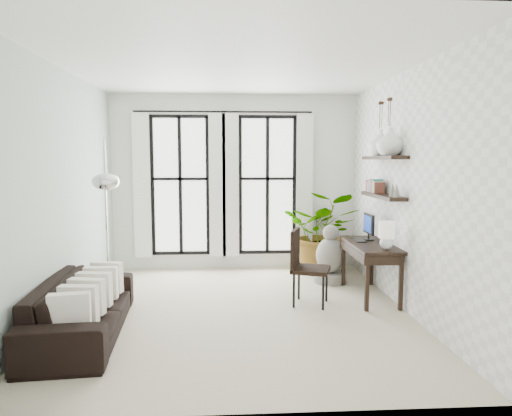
{
  "coord_description": "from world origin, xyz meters",
  "views": [
    {
      "loc": [
        -0.1,
        -5.94,
        2.01
      ],
      "look_at": [
        0.26,
        0.3,
        1.36
      ],
      "focal_mm": 32.0,
      "sensor_mm": 36.0,
      "label": 1
    }
  ],
  "objects": [
    {
      "name": "throw_pillows",
      "position": [
        -1.7,
        -0.74,
        0.5
      ],
      "size": [
        0.4,
        1.52,
        0.4
      ],
      "color": "white",
      "rests_on": "sofa"
    },
    {
      "name": "sofa",
      "position": [
        -1.8,
        -0.74,
        0.33
      ],
      "size": [
        1.06,
        2.3,
        0.65
      ],
      "primitive_type": "imported",
      "rotation": [
        0.0,
        0.0,
        1.65
      ],
      "color": "black",
      "rests_on": "floor"
    },
    {
      "name": "wall_left",
      "position": [
        -2.25,
        0.0,
        1.6
      ],
      "size": [
        0.0,
        5.0,
        5.0
      ],
      "primitive_type": "plane",
      "rotation": [
        1.57,
        0.0,
        1.57
      ],
      "color": "#A9BDAE",
      "rests_on": "floor"
    },
    {
      "name": "wall_back",
      "position": [
        0.0,
        2.5,
        1.6
      ],
      "size": [
        4.5,
        0.0,
        4.5
      ],
      "primitive_type": "plane",
      "rotation": [
        1.57,
        0.0,
        0.0
      ],
      "color": "white",
      "rests_on": "floor"
    },
    {
      "name": "desk",
      "position": [
        1.94,
        0.47,
        0.75
      ],
      "size": [
        0.58,
        1.36,
        1.2
      ],
      "color": "black",
      "rests_on": "floor"
    },
    {
      "name": "wall_shelves",
      "position": [
        2.11,
        0.55,
        1.73
      ],
      "size": [
        0.25,
        1.3,
        0.6
      ],
      "color": "black",
      "rests_on": "wall_right"
    },
    {
      "name": "plant",
      "position": [
        1.57,
        2.02,
        0.74
      ],
      "size": [
        1.66,
        1.56,
        1.47
      ],
      "primitive_type": "imported",
      "rotation": [
        0.0,
        0.0,
        -0.38
      ],
      "color": "#2D7228",
      "rests_on": "floor"
    },
    {
      "name": "floor",
      "position": [
        0.0,
        0.0,
        0.0
      ],
      "size": [
        5.0,
        5.0,
        0.0
      ],
      "primitive_type": "plane",
      "color": "beige",
      "rests_on": "ground"
    },
    {
      "name": "arc_lamp",
      "position": [
        -1.7,
        0.04,
        1.79
      ],
      "size": [
        0.73,
        1.78,
        2.3
      ],
      "color": "silver",
      "rests_on": "floor"
    },
    {
      "name": "vase_b",
      "position": [
        2.11,
        0.67,
        2.27
      ],
      "size": [
        0.37,
        0.37,
        0.38
      ],
      "primitive_type": "imported",
      "color": "white",
      "rests_on": "shelf_upper"
    },
    {
      "name": "wall_right",
      "position": [
        2.25,
        0.0,
        1.6
      ],
      "size": [
        0.0,
        5.0,
        5.0
      ],
      "primitive_type": "plane",
      "rotation": [
        1.57,
        0.0,
        -1.57
      ],
      "color": "white",
      "rests_on": "floor"
    },
    {
      "name": "windows",
      "position": [
        -0.2,
        2.43,
        1.56
      ],
      "size": [
        3.26,
        0.13,
        2.65
      ],
      "color": "white",
      "rests_on": "wall_back"
    },
    {
      "name": "desk_chair",
      "position": [
        0.93,
        0.26,
        0.6
      ],
      "size": [
        0.63,
        0.63,
        1.05
      ],
      "rotation": [
        0.0,
        0.0,
        -0.32
      ],
      "color": "black",
      "rests_on": "floor"
    },
    {
      "name": "ceiling",
      "position": [
        0.0,
        0.0,
        3.2
      ],
      "size": [
        5.0,
        5.0,
        0.0
      ],
      "primitive_type": "plane",
      "color": "white",
      "rests_on": "wall_back"
    },
    {
      "name": "vase_a",
      "position": [
        2.11,
        0.27,
        2.27
      ],
      "size": [
        0.37,
        0.37,
        0.38
      ],
      "primitive_type": "imported",
      "color": "white",
      "rests_on": "shelf_upper"
    },
    {
      "name": "buddha",
      "position": [
        1.56,
        1.37,
        0.41
      ],
      "size": [
        0.54,
        0.54,
        0.96
      ],
      "color": "gray",
      "rests_on": "floor"
    }
  ]
}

